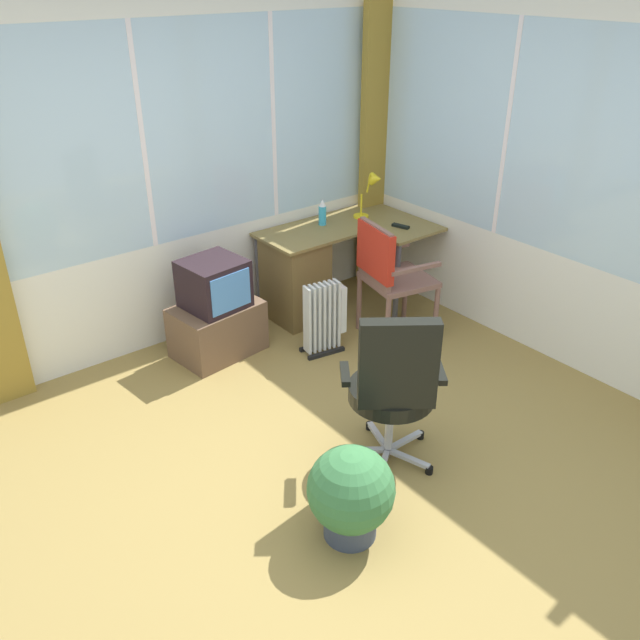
# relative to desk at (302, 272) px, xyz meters

# --- Properties ---
(ground) EXTENTS (5.35, 5.13, 0.06)m
(ground) POSITION_rel_desk_xyz_m (-1.11, -1.75, -0.43)
(ground) COLOR olive
(north_window_panel) EXTENTS (4.35, 0.07, 2.52)m
(north_window_panel) POSITION_rel_desk_xyz_m (-1.11, 0.35, 0.86)
(north_window_panel) COLOR white
(north_window_panel) RESTS_ON ground
(east_window_panel) EXTENTS (0.07, 4.13, 2.52)m
(east_window_panel) POSITION_rel_desk_xyz_m (1.09, -1.75, 0.86)
(east_window_panel) COLOR white
(east_window_panel) RESTS_ON ground
(curtain_corner) EXTENTS (0.29, 0.08, 2.42)m
(curtain_corner) POSITION_rel_desk_xyz_m (0.96, 0.22, 0.82)
(curtain_corner) COLOR olive
(curtain_corner) RESTS_ON ground
(desk) EXTENTS (1.35, 0.91, 0.72)m
(desk) POSITION_rel_desk_xyz_m (0.00, 0.00, 0.00)
(desk) COLOR olive
(desk) RESTS_ON ground
(desk_lamp) EXTENTS (0.23, 0.20, 0.39)m
(desk_lamp) POSITION_rel_desk_xyz_m (0.73, -0.03, 0.59)
(desk_lamp) COLOR yellow
(desk_lamp) RESTS_ON desk
(tv_remote) EXTENTS (0.08, 0.16, 0.02)m
(tv_remote) POSITION_rel_desk_xyz_m (0.74, -0.37, 0.34)
(tv_remote) COLOR black
(tv_remote) RESTS_ON desk
(spray_bottle) EXTENTS (0.06, 0.06, 0.22)m
(spray_bottle) POSITION_rel_desk_xyz_m (0.28, 0.08, 0.43)
(spray_bottle) COLOR #36A9CE
(spray_bottle) RESTS_ON desk
(wooden_armchair) EXTENTS (0.58, 0.57, 0.96)m
(wooden_armchair) POSITION_rel_desk_xyz_m (0.26, -0.71, 0.22)
(wooden_armchair) COLOR #7F594E
(wooden_armchair) RESTS_ON ground
(office_chair) EXTENTS (0.61, 0.60, 1.03)m
(office_chair) POSITION_rel_desk_xyz_m (-0.75, -1.86, 0.19)
(office_chair) COLOR #B7B7BF
(office_chair) RESTS_ON ground
(tv_on_stand) EXTENTS (0.69, 0.51, 0.76)m
(tv_on_stand) POSITION_rel_desk_xyz_m (-0.88, -0.10, -0.06)
(tv_on_stand) COLOR brown
(tv_on_stand) RESTS_ON ground
(space_heater) EXTENTS (0.36, 0.22, 0.57)m
(space_heater) POSITION_rel_desk_xyz_m (-0.22, -0.58, -0.11)
(space_heater) COLOR silver
(space_heater) RESTS_ON ground
(potted_plant) EXTENTS (0.45, 0.45, 0.53)m
(potted_plant) POSITION_rel_desk_xyz_m (-1.29, -2.13, -0.11)
(potted_plant) COLOR #384256
(potted_plant) RESTS_ON ground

